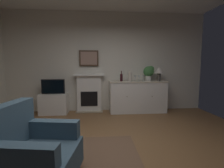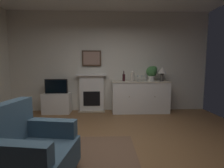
{
  "view_description": "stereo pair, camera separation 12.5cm",
  "coord_description": "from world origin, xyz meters",
  "px_view_note": "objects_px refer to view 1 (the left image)",
  "views": [
    {
      "loc": [
        -0.2,
        -2.31,
        1.32
      ],
      "look_at": [
        0.03,
        0.64,
        1.0
      ],
      "focal_mm": 25.89,
      "sensor_mm": 36.0,
      "label": 1
    },
    {
      "loc": [
        -0.08,
        -2.31,
        1.32
      ],
      "look_at": [
        0.03,
        0.64,
        1.0
      ],
      "focal_mm": 25.89,
      "sensor_mm": 36.0,
      "label": 2
    }
  ],
  "objects_px": {
    "framed_picture": "(89,58)",
    "wine_glass_left": "(135,77)",
    "sideboard_cabinet": "(138,97)",
    "wine_bottle": "(121,77)",
    "tv_cabinet": "(54,104)",
    "vase_decorative": "(130,76)",
    "fireplace_unit": "(89,93)",
    "wine_glass_center": "(139,77)",
    "potted_plant_small": "(149,72)",
    "tv_set": "(53,87)",
    "wine_glass_right": "(143,77)",
    "armchair": "(33,153)",
    "table_lamp": "(159,71)"
  },
  "relations": [
    {
      "from": "framed_picture",
      "to": "potted_plant_small",
      "type": "distance_m",
      "value": 1.78
    },
    {
      "from": "armchair",
      "to": "wine_bottle",
      "type": "bearing_deg",
      "value": 64.1
    },
    {
      "from": "vase_decorative",
      "to": "potted_plant_small",
      "type": "height_order",
      "value": "potted_plant_small"
    },
    {
      "from": "wine_bottle",
      "to": "tv_cabinet",
      "type": "distance_m",
      "value": 2.03
    },
    {
      "from": "wine_bottle",
      "to": "tv_set",
      "type": "xyz_separation_m",
      "value": [
        -1.9,
        -0.01,
        -0.24
      ]
    },
    {
      "from": "wine_bottle",
      "to": "potted_plant_small",
      "type": "height_order",
      "value": "potted_plant_small"
    },
    {
      "from": "wine_glass_center",
      "to": "tv_cabinet",
      "type": "height_order",
      "value": "wine_glass_center"
    },
    {
      "from": "framed_picture",
      "to": "wine_glass_right",
      "type": "distance_m",
      "value": 1.65
    },
    {
      "from": "fireplace_unit",
      "to": "vase_decorative",
      "type": "xyz_separation_m",
      "value": [
        1.16,
        -0.23,
        0.5
      ]
    },
    {
      "from": "framed_picture",
      "to": "wine_glass_left",
      "type": "distance_m",
      "value": 1.44
    },
    {
      "from": "armchair",
      "to": "tv_cabinet",
      "type": "bearing_deg",
      "value": 100.81
    },
    {
      "from": "sideboard_cabinet",
      "to": "wine_bottle",
      "type": "height_order",
      "value": "wine_bottle"
    },
    {
      "from": "sideboard_cabinet",
      "to": "framed_picture",
      "type": "bearing_deg",
      "value": 170.98
    },
    {
      "from": "wine_bottle",
      "to": "vase_decorative",
      "type": "relative_size",
      "value": 1.03
    },
    {
      "from": "framed_picture",
      "to": "wine_glass_left",
      "type": "height_order",
      "value": "framed_picture"
    },
    {
      "from": "tv_set",
      "to": "wine_glass_center",
      "type": "bearing_deg",
      "value": -0.06
    },
    {
      "from": "tv_cabinet",
      "to": "tv_set",
      "type": "bearing_deg",
      "value": -90.0
    },
    {
      "from": "framed_picture",
      "to": "fireplace_unit",
      "type": "bearing_deg",
      "value": -90.0
    },
    {
      "from": "table_lamp",
      "to": "vase_decorative",
      "type": "bearing_deg",
      "value": -176.63
    },
    {
      "from": "wine_bottle",
      "to": "tv_cabinet",
      "type": "xyz_separation_m",
      "value": [
        -1.9,
        0.01,
        -0.73
      ]
    },
    {
      "from": "sideboard_cabinet",
      "to": "wine_glass_left",
      "type": "relative_size",
      "value": 9.89
    },
    {
      "from": "wine_glass_center",
      "to": "tv_set",
      "type": "bearing_deg",
      "value": 179.94
    },
    {
      "from": "tv_cabinet",
      "to": "potted_plant_small",
      "type": "bearing_deg",
      "value": 0.64
    },
    {
      "from": "tv_set",
      "to": "potted_plant_small",
      "type": "xyz_separation_m",
      "value": [
        2.71,
        0.05,
        0.39
      ]
    },
    {
      "from": "fireplace_unit",
      "to": "wine_glass_center",
      "type": "distance_m",
      "value": 1.52
    },
    {
      "from": "wine_bottle",
      "to": "armchair",
      "type": "relative_size",
      "value": 0.32
    },
    {
      "from": "framed_picture",
      "to": "vase_decorative",
      "type": "bearing_deg",
      "value": -13.21
    },
    {
      "from": "wine_glass_left",
      "to": "vase_decorative",
      "type": "bearing_deg",
      "value": -166.33
    },
    {
      "from": "wine_glass_left",
      "to": "wine_bottle",
      "type": "bearing_deg",
      "value": 177.58
    },
    {
      "from": "sideboard_cabinet",
      "to": "potted_plant_small",
      "type": "distance_m",
      "value": 0.78
    },
    {
      "from": "sideboard_cabinet",
      "to": "wine_glass_left",
      "type": "distance_m",
      "value": 0.58
    },
    {
      "from": "framed_picture",
      "to": "tv_cabinet",
      "type": "relative_size",
      "value": 0.73
    },
    {
      "from": "wine_glass_left",
      "to": "framed_picture",
      "type": "bearing_deg",
      "value": 169.98
    },
    {
      "from": "wine_glass_left",
      "to": "wine_glass_right",
      "type": "relative_size",
      "value": 1.0
    },
    {
      "from": "table_lamp",
      "to": "potted_plant_small",
      "type": "height_order",
      "value": "potted_plant_small"
    },
    {
      "from": "table_lamp",
      "to": "tv_cabinet",
      "type": "distance_m",
      "value": 3.12
    },
    {
      "from": "framed_picture",
      "to": "wine_bottle",
      "type": "xyz_separation_m",
      "value": [
        0.92,
        -0.22,
        -0.54
      ]
    },
    {
      "from": "sideboard_cabinet",
      "to": "wine_glass_center",
      "type": "xyz_separation_m",
      "value": [
        0.03,
        -0.01,
        0.57
      ]
    },
    {
      "from": "wine_glass_left",
      "to": "tv_cabinet",
      "type": "distance_m",
      "value": 2.41
    },
    {
      "from": "fireplace_unit",
      "to": "armchair",
      "type": "height_order",
      "value": "fireplace_unit"
    },
    {
      "from": "tv_set",
      "to": "framed_picture",
      "type": "bearing_deg",
      "value": 13.31
    },
    {
      "from": "framed_picture",
      "to": "potted_plant_small",
      "type": "bearing_deg",
      "value": -5.84
    },
    {
      "from": "tv_cabinet",
      "to": "sideboard_cabinet",
      "type": "bearing_deg",
      "value": -0.36
    },
    {
      "from": "wine_glass_center",
      "to": "armchair",
      "type": "height_order",
      "value": "wine_glass_center"
    },
    {
      "from": "wine_glass_right",
      "to": "potted_plant_small",
      "type": "relative_size",
      "value": 0.38
    },
    {
      "from": "fireplace_unit",
      "to": "wine_glass_center",
      "type": "bearing_deg",
      "value": -7.48
    },
    {
      "from": "wine_bottle",
      "to": "armchair",
      "type": "xyz_separation_m",
      "value": [
        -1.36,
        -2.8,
        -0.63
      ]
    },
    {
      "from": "potted_plant_small",
      "to": "fireplace_unit",
      "type": "bearing_deg",
      "value": 175.64
    },
    {
      "from": "wine_bottle",
      "to": "vase_decorative",
      "type": "xyz_separation_m",
      "value": [
        0.24,
        -0.06,
        0.03
      ]
    },
    {
      "from": "wine_glass_right",
      "to": "potted_plant_small",
      "type": "height_order",
      "value": "potted_plant_small"
    }
  ]
}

